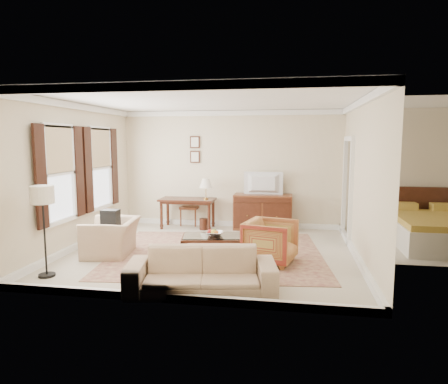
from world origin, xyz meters
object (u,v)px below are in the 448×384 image
(coffee_table, at_px, (213,241))
(sideboard, at_px, (263,212))
(writing_desk, at_px, (188,203))
(sofa, at_px, (201,264))
(striped_armchair, at_px, (271,240))
(club_armchair, at_px, (111,231))
(tv, at_px, (263,176))

(coffee_table, bearing_deg, sideboard, 75.80)
(writing_desk, distance_m, sofa, 4.29)
(sofa, bearing_deg, striped_armchair, 49.56)
(sideboard, height_order, sofa, sideboard)
(sideboard, relative_size, coffee_table, 1.16)
(club_armchair, relative_size, sofa, 0.49)
(sideboard, bearing_deg, coffee_table, -104.20)
(coffee_table, bearing_deg, sofa, -85.26)
(sideboard, bearing_deg, club_armchair, -135.09)
(sideboard, xyz_separation_m, tv, (0.00, -0.02, 0.88))
(tv, distance_m, coffee_table, 2.96)
(coffee_table, distance_m, striped_armchair, 1.03)
(striped_armchair, xyz_separation_m, club_armchair, (-3.01, 0.02, 0.03))
(writing_desk, distance_m, coffee_table, 2.86)
(sideboard, height_order, club_armchair, club_armchair)
(sideboard, relative_size, club_armchair, 1.34)
(writing_desk, relative_size, sofa, 0.64)
(coffee_table, bearing_deg, tv, 75.70)
(sideboard, xyz_separation_m, sofa, (-0.57, -4.23, -0.02))
(sideboard, bearing_deg, striped_armchair, -82.97)
(coffee_table, height_order, club_armchair, club_armchair)
(writing_desk, height_order, coffee_table, writing_desk)
(sideboard, bearing_deg, sofa, -97.65)
(striped_armchair, bearing_deg, club_armchair, 103.64)
(striped_armchair, height_order, club_armchair, club_armchair)
(writing_desk, relative_size, club_armchair, 1.29)
(coffee_table, bearing_deg, striped_armchair, 2.69)
(coffee_table, bearing_deg, writing_desk, 114.07)
(tv, xyz_separation_m, striped_armchair, (0.33, -2.67, -0.89))
(sideboard, distance_m, striped_armchair, 2.71)
(sideboard, height_order, coffee_table, sideboard)
(sideboard, height_order, tv, tv)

